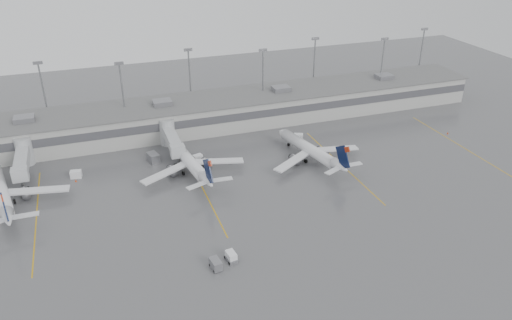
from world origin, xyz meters
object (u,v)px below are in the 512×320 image
object	(u,v)px
jet_far_left	(1,193)
baggage_tug	(231,257)
jet_mid_left	(190,162)
jet_mid_right	(311,150)

from	to	relation	value
jet_far_left	baggage_tug	distance (m)	52.70
jet_far_left	jet_mid_left	xyz separation A→B (m)	(40.76, 1.08, -0.17)
jet_far_left	baggage_tug	world-z (taller)	jet_far_left
jet_mid_left	baggage_tug	size ratio (longest dim) A/B	9.81
jet_mid_left	baggage_tug	world-z (taller)	jet_mid_left
jet_mid_left	jet_mid_right	bearing A→B (deg)	-14.97
baggage_tug	jet_mid_right	bearing A→B (deg)	38.06
jet_mid_right	baggage_tug	size ratio (longest dim) A/B	9.58
jet_mid_left	baggage_tug	xyz separation A→B (m)	(-0.40, -34.89, -2.21)
jet_far_left	baggage_tug	size ratio (longest dim) A/B	10.30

